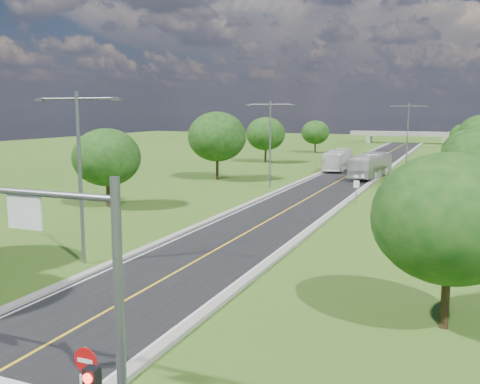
# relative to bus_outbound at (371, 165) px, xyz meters

# --- Properties ---
(ground) EXTENTS (260.00, 260.00, 0.00)m
(ground) POSITION_rel_bus_outbound_xyz_m (-3.20, 0.70, -1.68)
(ground) COLOR #365B19
(ground) RESTS_ON ground
(road) EXTENTS (8.00, 150.00, 0.06)m
(road) POSITION_rel_bus_outbound_xyz_m (-3.20, 6.70, -1.65)
(road) COLOR black
(road) RESTS_ON ground
(curb_left) EXTENTS (0.50, 150.00, 0.22)m
(curb_left) POSITION_rel_bus_outbound_xyz_m (-7.45, 6.70, -1.57)
(curb_left) COLOR gray
(curb_left) RESTS_ON ground
(curb_right) EXTENTS (0.50, 150.00, 0.22)m
(curb_right) POSITION_rel_bus_outbound_xyz_m (1.05, 6.70, -1.57)
(curb_right) COLOR gray
(curb_right) RESTS_ON ground
(signal_mast) EXTENTS (8.54, 0.33, 7.20)m
(signal_mast) POSITION_rel_bus_outbound_xyz_m (0.48, -60.30, 3.22)
(signal_mast) COLOR slate
(signal_mast) RESTS_ON ground
(do_not_enter_right) EXTENTS (0.76, 0.11, 2.50)m
(do_not_enter_right) POSITION_rel_bus_outbound_xyz_m (1.80, -60.83, 0.09)
(do_not_enter_right) COLOR slate
(do_not_enter_right) RESTS_ON ground
(speed_limit_sign) EXTENTS (0.55, 0.09, 2.40)m
(speed_limit_sign) POSITION_rel_bus_outbound_xyz_m (2.00, -21.32, -0.08)
(speed_limit_sign) COLOR slate
(speed_limit_sign) RESTS_ON ground
(overpass) EXTENTS (30.00, 3.00, 3.20)m
(overpass) POSITION_rel_bus_outbound_xyz_m (-3.20, 80.70, 0.73)
(overpass) COLOR gray
(overpass) RESTS_ON ground
(streetlight_near_left) EXTENTS (5.90, 0.25, 10.00)m
(streetlight_near_left) POSITION_rel_bus_outbound_xyz_m (-9.20, -47.30, 4.26)
(streetlight_near_left) COLOR slate
(streetlight_near_left) RESTS_ON ground
(streetlight_mid_left) EXTENTS (5.90, 0.25, 10.00)m
(streetlight_mid_left) POSITION_rel_bus_outbound_xyz_m (-9.20, -14.30, 4.26)
(streetlight_mid_left) COLOR slate
(streetlight_mid_left) RESTS_ON ground
(streetlight_far_right) EXTENTS (5.90, 0.25, 10.00)m
(streetlight_far_right) POSITION_rel_bus_outbound_xyz_m (2.80, 18.70, 4.26)
(streetlight_far_right) COLOR slate
(streetlight_far_right) RESTS_ON ground
(tree_lb) EXTENTS (6.30, 6.30, 7.33)m
(tree_lb) POSITION_rel_bus_outbound_xyz_m (-19.20, -31.30, 2.96)
(tree_lb) COLOR black
(tree_lb) RESTS_ON ground
(tree_lc) EXTENTS (7.56, 7.56, 8.79)m
(tree_lc) POSITION_rel_bus_outbound_xyz_m (-18.20, -9.30, 3.89)
(tree_lc) COLOR black
(tree_lc) RESTS_ON ground
(tree_ld) EXTENTS (6.72, 6.72, 7.82)m
(tree_ld) POSITION_rel_bus_outbound_xyz_m (-20.20, 14.70, 3.27)
(tree_ld) COLOR black
(tree_ld) RESTS_ON ground
(tree_le) EXTENTS (5.88, 5.88, 6.84)m
(tree_le) POSITION_rel_bus_outbound_xyz_m (-17.70, 38.70, 2.65)
(tree_le) COLOR black
(tree_le) RESTS_ON ground
(tree_ra) EXTENTS (6.30, 6.30, 7.33)m
(tree_ra) POSITION_rel_bus_outbound_xyz_m (10.80, -49.30, 2.96)
(tree_ra) COLOR black
(tree_ra) RESTS_ON ground
(tree_rc) EXTENTS (5.88, 5.88, 6.84)m
(tree_rc) POSITION_rel_bus_outbound_xyz_m (11.80, -7.30, 2.65)
(tree_rc) COLOR black
(tree_rc) RESTS_ON ground
(tree_re) EXTENTS (5.46, 5.46, 6.35)m
(tree_re) POSITION_rel_bus_outbound_xyz_m (11.30, 40.70, 2.34)
(tree_re) COLOR black
(tree_re) RESTS_ON ground
(bus_outbound) EXTENTS (4.14, 11.89, 3.24)m
(bus_outbound) POSITION_rel_bus_outbound_xyz_m (0.00, 0.00, 0.00)
(bus_outbound) COLOR beige
(bus_outbound) RESTS_ON road
(bus_inbound) EXTENTS (2.89, 11.07, 3.06)m
(bus_inbound) POSITION_rel_bus_outbound_xyz_m (-6.01, 7.32, -0.09)
(bus_inbound) COLOR white
(bus_inbound) RESTS_ON road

